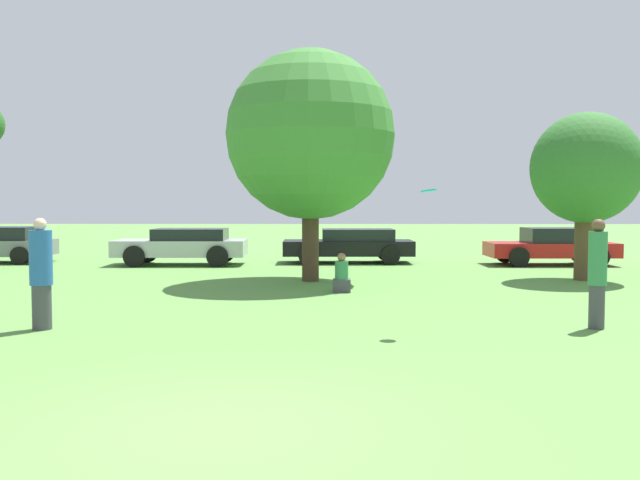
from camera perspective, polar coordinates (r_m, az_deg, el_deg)
name	(u,v)px	position (r m, az deg, el deg)	size (l,w,h in m)	color
ground_plane	(212,429)	(6.91, -8.88, -15.12)	(120.00, 120.00, 0.00)	#5B8E42
person_thrower	(41,274)	(12.63, -21.95, -2.58)	(0.38, 0.38, 1.89)	#3F3F47
person_catcher	(597,273)	(12.67, 21.84, -2.51)	(0.31, 0.31, 1.87)	#3F3F47
frisbee	(429,191)	(11.59, 8.95, 4.03)	(0.27, 0.27, 0.07)	#19B2D8
bystander_sitting	(342,276)	(16.59, 1.79, -3.00)	(0.42, 0.35, 0.94)	#3F3F47
tree_1	(310,135)	(18.88, -0.80, 8.59)	(4.57, 4.57, 6.24)	#473323
tree_2	(586,170)	(20.42, 21.03, 5.43)	(2.98, 2.98, 4.61)	brown
parked_car_silver	(183,245)	(24.14, -11.19, -0.41)	(4.46, 2.01, 1.24)	#B2B2B7
parked_car_black	(351,245)	(24.50, 2.53, -0.39)	(4.58, 1.98, 1.20)	black
parked_car_red	(554,245)	(24.96, 18.65, -0.41)	(4.30, 1.93, 1.27)	red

